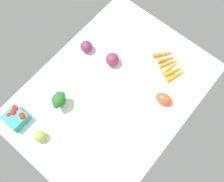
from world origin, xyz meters
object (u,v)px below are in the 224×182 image
berry_basket (16,117)px  roma_tomato (164,99)px  carrot_bunch (171,64)px  broccoli_head (59,100)px  red_onion_center (112,59)px  red_onion_near_basket (86,47)px  heirloom_tomato_green (40,136)px

berry_basket → roma_tomato: size_ratio=1.13×
berry_basket → carrot_bunch: 84.30cm
roma_tomato → broccoli_head: bearing=-150.7°
red_onion_center → roma_tomato: bearing=89.8°
red_onion_center → carrot_bunch: size_ratio=0.34×
berry_basket → red_onion_near_basket: berry_basket is taller
red_onion_center → broccoli_head: (34.94, -4.83, 2.47)cm
heirloom_tomato_green → carrot_bunch: bearing=160.6°
red_onion_center → heirloom_tomato_green: size_ratio=1.21×
red_onion_near_basket → heirloom_tomato_green: (50.58, 15.59, -0.34)cm
red_onion_near_basket → roma_tomato: bearing=93.4°
broccoli_head → heirloom_tomato_green: broccoli_head is taller
red_onion_near_basket → berry_basket: bearing=0.1°
red_onion_center → red_onion_near_basket: (3.05, -15.90, -0.29)cm
roma_tomato → heirloom_tomato_green: 63.49cm
roma_tomato → heirloom_tomato_green: size_ratio=1.42×
red_onion_near_basket → carrot_bunch: red_onion_near_basket is taller
red_onion_near_basket → roma_tomato: red_onion_near_basket is taller
red_onion_near_basket → roma_tomato: (-2.92, 49.78, -0.46)cm
carrot_bunch → roma_tomato: 21.17cm
red_onion_near_basket → carrot_bunch: bearing=118.3°
carrot_bunch → roma_tomato: size_ratio=2.53×
berry_basket → roma_tomato: (-54.21, 49.68, -0.58)cm
heirloom_tomato_green → berry_basket: bearing=-87.3°
red_onion_near_basket → heirloom_tomato_green: size_ratio=1.11×
red_onion_center → roma_tomato: 33.88cm
red_onion_center → red_onion_near_basket: bearing=-79.2°
berry_basket → broccoli_head: bearing=150.5°
carrot_bunch → broccoli_head: (54.14, -30.18, 4.78)cm
berry_basket → broccoli_head: 22.45cm
broccoli_head → roma_tomato: size_ratio=1.16×
berry_basket → red_onion_center: (-54.34, 15.81, 0.17)cm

